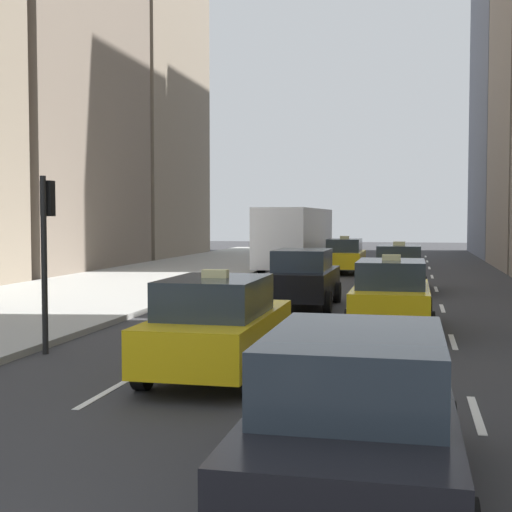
{
  "coord_description": "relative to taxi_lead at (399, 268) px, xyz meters",
  "views": [
    {
      "loc": [
        4.51,
        -2.28,
        2.75
      ],
      "look_at": [
        0.59,
        15.46,
        1.78
      ],
      "focal_mm": 50.0,
      "sensor_mm": 36.0,
      "label": 1
    }
  ],
  "objects": [
    {
      "name": "sedan_silver_behind",
      "position": [
        -2.8,
        -5.66,
        0.03
      ],
      "size": [
        2.02,
        4.45,
        1.79
      ],
      "color": "black",
      "rests_on": "ground"
    },
    {
      "name": "city_bus",
      "position": [
        -5.61,
        10.35,
        0.91
      ],
      "size": [
        2.8,
        11.61,
        3.25
      ],
      "color": "silver",
      "rests_on": "ground"
    },
    {
      "name": "traffic_light_pole",
      "position": [
        -6.75,
        -14.28,
        1.53
      ],
      "size": [
        0.24,
        0.42,
        3.6
      ],
      "color": "black",
      "rests_on": "ground"
    },
    {
      "name": "sedan_black_near",
      "position": [
        0.0,
        -20.63,
        -0.01
      ],
      "size": [
        2.02,
        4.68,
        1.7
      ],
      "color": "black",
      "rests_on": "ground"
    },
    {
      "name": "sidewalk_left",
      "position": [
        -11.0,
        1.85,
        -0.81
      ],
      "size": [
        8.0,
        66.0,
        0.15
      ],
      "primitive_type": "cube",
      "color": "#9E9E99",
      "rests_on": "ground"
    },
    {
      "name": "lane_markings",
      "position": [
        -1.4,
        -2.15,
        -0.87
      ],
      "size": [
        5.72,
        56.0,
        0.01
      ],
      "color": "white",
      "rests_on": "ground"
    },
    {
      "name": "taxi_lead",
      "position": [
        0.0,
        0.0,
        0.0
      ],
      "size": [
        2.02,
        4.4,
        1.87
      ],
      "color": "yellow",
      "rests_on": "ground"
    },
    {
      "name": "taxi_fourth",
      "position": [
        0.0,
        -9.75,
        0.0
      ],
      "size": [
        2.02,
        4.4,
        1.87
      ],
      "color": "yellow",
      "rests_on": "ground"
    },
    {
      "name": "taxi_second",
      "position": [
        -2.8,
        -15.5,
        0.0
      ],
      "size": [
        2.02,
        4.4,
        1.87
      ],
      "color": "yellow",
      "rests_on": "ground"
    },
    {
      "name": "taxi_third",
      "position": [
        -2.8,
        8.02,
        0.0
      ],
      "size": [
        2.02,
        4.4,
        1.87
      ],
      "color": "yellow",
      "rests_on": "ground"
    }
  ]
}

